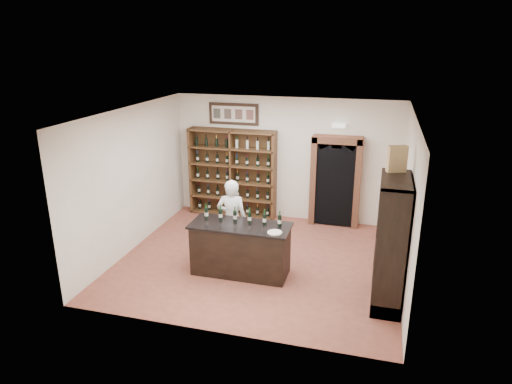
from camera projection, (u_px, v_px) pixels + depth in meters
The scene contains 20 objects.
floor at pixel (259, 260), 9.30m from camera, with size 5.50×5.50×0.00m, color #964E3C.
ceiling at pixel (259, 113), 8.34m from camera, with size 5.50×5.50×0.00m, color white.
wall_back at pixel (285, 159), 11.11m from camera, with size 5.50×0.04×3.00m, color white.
wall_left at pixel (132, 179), 9.51m from camera, with size 0.04×5.00×3.00m, color white.
wall_right at pixel (408, 203), 8.13m from camera, with size 0.04×5.00×3.00m, color white.
wine_shelf at pixel (233, 173), 11.41m from camera, with size 2.20×0.38×2.20m.
framed_picture at pixel (234, 114), 11.07m from camera, with size 1.25×0.04×0.52m, color black.
arched_doorway at pixel (336, 179), 10.75m from camera, with size 1.17×0.35×2.17m.
emergency_light at pixel (339, 125), 10.43m from camera, with size 0.30×0.10×0.10m, color white.
tasting_counter at pixel (241, 249), 8.64m from camera, with size 1.88×0.78×1.00m.
counter_bottle_0 at pixel (206, 213), 8.75m from camera, with size 0.07×0.07×0.30m.
counter_bottle_1 at pixel (221, 215), 8.67m from camera, with size 0.07×0.07×0.30m.
counter_bottle_2 at pixel (235, 216), 8.60m from camera, with size 0.07×0.07×0.30m.
counter_bottle_3 at pixel (250, 218), 8.53m from camera, with size 0.07×0.07×0.30m.
counter_bottle_4 at pixel (264, 219), 8.46m from camera, with size 0.07×0.07×0.30m.
counter_bottle_5 at pixel (280, 221), 8.39m from camera, with size 0.07×0.07×0.30m.
side_cabinet at pixel (391, 262), 7.61m from camera, with size 0.48×1.20×2.20m.
shopkeeper at pixel (232, 219), 9.17m from camera, with size 0.61×0.40×1.67m, color silver.
plate at pixel (275, 233), 8.11m from camera, with size 0.26×0.26×0.02m, color beige.
wine_crate at pixel (397, 159), 7.45m from camera, with size 0.31×0.13×0.44m, color tan.
Camera 1 is at (2.15, -8.09, 4.29)m, focal length 32.00 mm.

